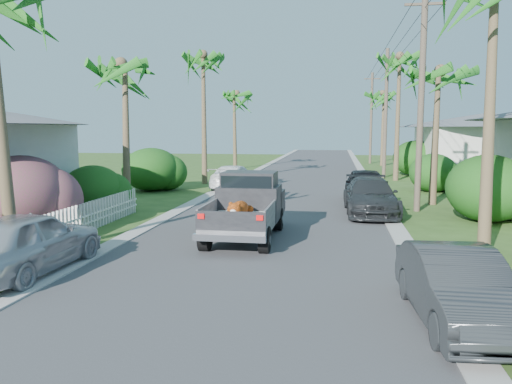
% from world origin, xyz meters
% --- Properties ---
extents(ground, '(120.00, 120.00, 0.00)m').
position_xyz_m(ground, '(0.00, 0.00, 0.00)').
color(ground, '#304D1C').
rests_on(ground, ground).
extents(road, '(8.00, 100.00, 0.02)m').
position_xyz_m(road, '(0.00, 25.00, 0.01)').
color(road, '#38383A').
rests_on(road, ground).
extents(curb_left, '(0.60, 100.00, 0.06)m').
position_xyz_m(curb_left, '(-4.30, 25.00, 0.03)').
color(curb_left, '#A5A39E').
rests_on(curb_left, ground).
extents(curb_right, '(0.60, 100.00, 0.06)m').
position_xyz_m(curb_right, '(4.30, 25.00, 0.03)').
color(curb_right, '#A5A39E').
rests_on(curb_right, ground).
extents(pickup_truck, '(1.98, 5.12, 2.06)m').
position_xyz_m(pickup_truck, '(-0.56, 7.06, 1.01)').
color(pickup_truck, black).
rests_on(pickup_truck, ground).
extents(parked_car_rn, '(1.69, 4.10, 1.32)m').
position_xyz_m(parked_car_rn, '(4.34, 0.38, 0.66)').
color(parked_car_rn, '#2A2D2F').
rests_on(parked_car_rn, ground).
extents(parked_car_rm, '(2.17, 5.01, 1.43)m').
position_xyz_m(parked_car_rm, '(3.60, 11.89, 0.72)').
color(parked_car_rm, '#27292B').
rests_on(parked_car_rm, ground).
extents(parked_car_rf, '(1.92, 4.68, 1.59)m').
position_xyz_m(parked_car_rf, '(3.60, 15.00, 0.79)').
color(parked_car_rf, black).
rests_on(parked_car_rf, ground).
extents(parked_car_ln, '(1.95, 4.54, 1.53)m').
position_xyz_m(parked_car_ln, '(-5.00, 2.00, 0.76)').
color(parked_car_ln, '#B6B7BD').
rests_on(parked_car_ln, ground).
extents(parked_car_lf, '(2.23, 4.79, 1.35)m').
position_xyz_m(parked_car_lf, '(-3.60, 19.49, 0.68)').
color(parked_car_lf, white).
rests_on(parked_car_lf, ground).
extents(palm_l_b, '(4.40, 4.40, 7.40)m').
position_xyz_m(palm_l_b, '(-6.80, 12.00, 6.15)').
color(palm_l_b, brown).
rests_on(palm_l_b, ground).
extents(palm_l_c, '(4.40, 4.40, 9.20)m').
position_xyz_m(palm_l_c, '(-6.00, 22.00, 7.91)').
color(palm_l_c, brown).
rests_on(palm_l_c, ground).
extents(palm_l_d, '(4.40, 4.40, 7.70)m').
position_xyz_m(palm_l_d, '(-6.50, 34.00, 6.44)').
color(palm_l_d, brown).
rests_on(palm_l_d, ground).
extents(palm_r_b, '(4.40, 4.40, 7.20)m').
position_xyz_m(palm_r_b, '(6.60, 15.00, 5.95)').
color(palm_r_b, brown).
rests_on(palm_r_b, ground).
extents(palm_r_c, '(4.40, 4.40, 9.40)m').
position_xyz_m(palm_r_c, '(6.20, 26.00, 8.11)').
color(palm_r_c, brown).
rests_on(palm_r_c, ground).
extents(palm_r_d, '(4.40, 4.40, 8.00)m').
position_xyz_m(palm_r_d, '(6.50, 40.00, 6.74)').
color(palm_r_d, brown).
rests_on(palm_r_d, ground).
extents(shrub_l_b, '(3.00, 3.30, 2.60)m').
position_xyz_m(shrub_l_b, '(-7.80, 6.00, 1.30)').
color(shrub_l_b, '#B3196A').
rests_on(shrub_l_b, ground).
extents(shrub_l_c, '(2.40, 2.64, 2.00)m').
position_xyz_m(shrub_l_c, '(-7.40, 10.00, 1.00)').
color(shrub_l_c, '#174012').
rests_on(shrub_l_c, ground).
extents(shrub_l_d, '(3.20, 3.52, 2.40)m').
position_xyz_m(shrub_l_d, '(-8.00, 18.00, 1.20)').
color(shrub_l_d, '#174012').
rests_on(shrub_l_d, ground).
extents(shrub_r_b, '(3.00, 3.30, 2.50)m').
position_xyz_m(shrub_r_b, '(7.80, 11.00, 1.25)').
color(shrub_r_b, '#174012').
rests_on(shrub_r_b, ground).
extents(shrub_r_c, '(2.60, 2.86, 2.10)m').
position_xyz_m(shrub_r_c, '(7.50, 20.00, 1.05)').
color(shrub_r_c, '#174012').
rests_on(shrub_r_c, ground).
extents(shrub_r_d, '(3.20, 3.52, 2.60)m').
position_xyz_m(shrub_r_d, '(8.00, 30.00, 1.30)').
color(shrub_r_d, '#174012').
rests_on(shrub_r_d, ground).
extents(picket_fence, '(0.10, 11.00, 1.00)m').
position_xyz_m(picket_fence, '(-6.00, 5.50, 0.50)').
color(picket_fence, white).
rests_on(picket_fence, ground).
extents(house_right_far, '(9.00, 8.00, 4.60)m').
position_xyz_m(house_right_far, '(13.00, 30.00, 2.12)').
color(house_right_far, silver).
rests_on(house_right_far, ground).
extents(utility_pole_b, '(1.60, 0.26, 9.00)m').
position_xyz_m(utility_pole_b, '(5.60, 13.00, 4.60)').
color(utility_pole_b, brown).
rests_on(utility_pole_b, ground).
extents(utility_pole_c, '(1.60, 0.26, 9.00)m').
position_xyz_m(utility_pole_c, '(5.60, 28.00, 4.60)').
color(utility_pole_c, brown).
rests_on(utility_pole_c, ground).
extents(utility_pole_d, '(1.60, 0.26, 9.00)m').
position_xyz_m(utility_pole_d, '(5.60, 43.00, 4.60)').
color(utility_pole_d, brown).
rests_on(utility_pole_d, ground).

